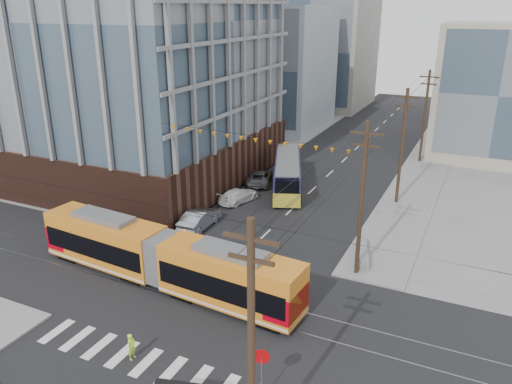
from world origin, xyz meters
TOP-DOWN VIEW (x-y plane):
  - ground at (0.00, 0.00)m, footprint 160.00×160.00m
  - office_building at (-22.00, 23.00)m, footprint 30.00×25.00m
  - bg_bldg_nw_near at (-17.00, 52.00)m, footprint 18.00×16.00m
  - bg_bldg_ne_near at (16.00, 48.00)m, footprint 14.00×14.00m
  - bg_bldg_nw_far at (-14.00, 72.00)m, footprint 16.00×18.00m
  - utility_pole_near at (8.50, -6.00)m, footprint 0.30×0.30m
  - utility_pole_far at (8.50, 56.00)m, footprint 0.30×0.30m
  - streetcar at (-2.95, 4.14)m, footprint 20.25×4.43m
  - city_bus at (-2.52, 25.29)m, footprint 6.78×12.08m
  - parked_car_silver at (-5.65, 13.09)m, footprint 1.91×5.01m
  - parked_car_white at (-5.36, 19.84)m, footprint 3.00×4.91m
  - parked_car_grey at (-5.81, 25.49)m, footprint 4.02×5.81m
  - pedestrian at (-0.07, -3.02)m, footprint 0.37×0.56m
  - stop_sign at (7.45, -2.76)m, footprint 1.02×1.02m
  - jersey_barrier at (8.30, 13.57)m, footprint 2.25×4.51m

SIDE VIEW (x-z plane):
  - ground at x=0.00m, z-range 0.00..0.00m
  - jersey_barrier at x=8.30m, z-range 0.00..0.88m
  - parked_car_white at x=-5.36m, z-range 0.00..1.33m
  - parked_car_grey at x=-5.81m, z-range 0.00..1.47m
  - pedestrian at x=-0.07m, z-range 0.00..1.53m
  - parked_car_silver at x=-5.65m, z-range 0.00..1.63m
  - stop_sign at x=7.45m, z-range 0.00..2.71m
  - city_bus at x=-2.52m, z-range 0.00..3.39m
  - streetcar at x=-2.95m, z-range 0.00..3.87m
  - utility_pole_near at x=8.50m, z-range 0.00..11.00m
  - utility_pole_far at x=8.50m, z-range 0.00..11.00m
  - bg_bldg_ne_near at x=16.00m, z-range 0.00..16.00m
  - bg_bldg_nw_near at x=-17.00m, z-range 0.00..18.00m
  - bg_bldg_nw_far at x=-14.00m, z-range 0.00..20.00m
  - office_building at x=-22.00m, z-range 0.00..28.60m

